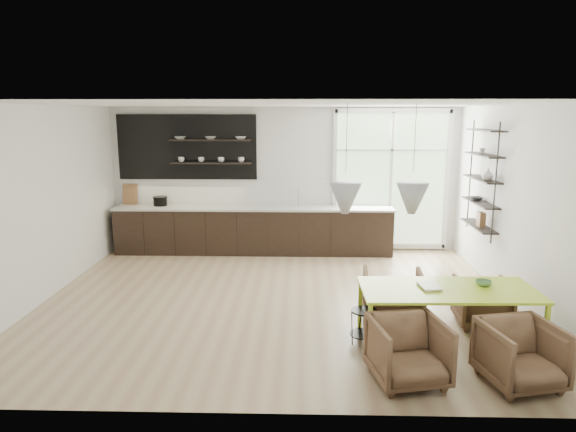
% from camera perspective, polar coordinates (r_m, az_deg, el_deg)
% --- Properties ---
extents(room, '(7.02, 6.01, 2.91)m').
position_cam_1_polar(room, '(8.57, 3.02, 2.52)').
color(room, tan).
rests_on(room, ground).
extents(kitchen_run, '(5.54, 0.69, 2.75)m').
position_cam_1_polar(kitchen_run, '(10.35, -4.34, -0.80)').
color(kitchen_run, black).
rests_on(kitchen_run, ground).
extents(right_shelving, '(0.26, 1.22, 1.90)m').
position_cam_1_polar(right_shelving, '(9.12, 20.78, 3.54)').
color(right_shelving, black).
rests_on(right_shelving, ground).
extents(dining_table, '(2.07, 0.96, 0.75)m').
position_cam_1_polar(dining_table, '(6.41, 17.38, -8.14)').
color(dining_table, '#B1D426').
rests_on(dining_table, ground).
extents(armchair_back_left, '(0.84, 0.86, 0.73)m').
position_cam_1_polar(armchair_back_left, '(7.06, 11.55, -8.90)').
color(armchair_back_left, brown).
rests_on(armchair_back_left, ground).
extents(armchair_back_right, '(0.71, 0.72, 0.63)m').
position_cam_1_polar(armchair_back_right, '(7.38, 20.77, -8.95)').
color(armchair_back_right, brown).
rests_on(armchair_back_right, ground).
extents(armchair_front_left, '(0.87, 0.88, 0.69)m').
position_cam_1_polar(armchair_front_left, '(5.68, 13.20, -14.41)').
color(armchair_front_left, brown).
rests_on(armchair_front_left, ground).
extents(armchair_front_right, '(0.87, 0.88, 0.68)m').
position_cam_1_polar(armchair_front_right, '(5.98, 24.46, -13.85)').
color(armchair_front_right, brown).
rests_on(armchair_front_right, ground).
extents(wire_stool, '(0.34, 0.34, 0.43)m').
position_cam_1_polar(wire_stool, '(6.46, 8.44, -11.57)').
color(wire_stool, black).
rests_on(wire_stool, ground).
extents(table_book, '(0.26, 0.33, 0.03)m').
position_cam_1_polar(table_book, '(6.33, 14.48, -7.61)').
color(table_book, white).
rests_on(table_book, dining_table).
extents(table_bowl, '(0.23, 0.23, 0.06)m').
position_cam_1_polar(table_bowl, '(6.64, 20.91, -6.97)').
color(table_bowl, '#5C8C56').
rests_on(table_bowl, dining_table).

